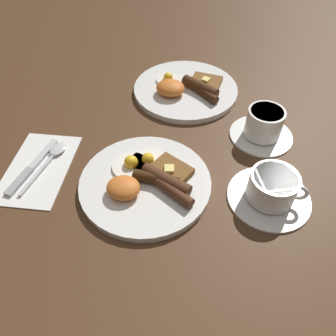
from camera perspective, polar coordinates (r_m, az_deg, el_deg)
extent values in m
plane|color=#4C301C|center=(0.69, -3.94, -3.04)|extent=(3.00, 3.00, 0.00)
cylinder|color=white|center=(0.68, -3.97, -2.64)|extent=(0.27, 0.27, 0.01)
cylinder|color=white|center=(0.70, -6.45, 0.30)|extent=(0.08, 0.08, 0.01)
sphere|color=yellow|center=(0.70, -6.45, 1.02)|extent=(0.03, 0.03, 0.03)
cylinder|color=white|center=(0.71, -3.52, 1.08)|extent=(0.08, 0.08, 0.01)
sphere|color=yellow|center=(0.70, -3.51, 1.60)|extent=(0.03, 0.03, 0.03)
ellipsoid|color=orange|center=(0.65, -7.79, -3.41)|extent=(0.07, 0.06, 0.03)
cylinder|color=#4A2716|center=(0.65, 0.25, -3.64)|extent=(0.11, 0.07, 0.02)
cylinder|color=#492715|center=(0.66, -0.30, -2.05)|extent=(0.11, 0.07, 0.03)
cylinder|color=#341C0A|center=(0.66, -2.02, -1.61)|extent=(0.10, 0.03, 0.02)
cube|color=brown|center=(0.68, 0.21, -0.67)|extent=(0.10, 0.10, 0.01)
cube|color=#F4E072|center=(0.67, 0.21, -0.10)|extent=(0.02, 0.02, 0.01)
cylinder|color=white|center=(0.94, 3.08, 13.49)|extent=(0.29, 0.29, 0.01)
cylinder|color=white|center=(0.96, 0.14, 15.13)|extent=(0.07, 0.07, 0.01)
sphere|color=yellow|center=(0.95, 0.02, 15.52)|extent=(0.03, 0.03, 0.03)
ellipsoid|color=orange|center=(0.90, 0.43, 13.78)|extent=(0.08, 0.07, 0.03)
cylinder|color=#371E0C|center=(0.90, 6.24, 12.97)|extent=(0.09, 0.08, 0.02)
cylinder|color=#3B200E|center=(0.91, 5.61, 13.87)|extent=(0.11, 0.08, 0.03)
cube|color=brown|center=(0.94, 6.57, 14.56)|extent=(0.09, 0.08, 0.01)
cube|color=#F4E072|center=(0.94, 6.63, 15.07)|extent=(0.03, 0.03, 0.01)
cylinder|color=white|center=(0.69, 17.13, -4.82)|extent=(0.17, 0.17, 0.01)
cylinder|color=white|center=(0.67, 17.73, -3.09)|extent=(0.09, 0.09, 0.06)
cylinder|color=brown|center=(0.65, 18.25, -1.61)|extent=(0.08, 0.08, 0.00)
torus|color=white|center=(0.67, 21.69, -3.97)|extent=(0.04, 0.01, 0.04)
cylinder|color=white|center=(0.82, 15.88, 5.61)|extent=(0.15, 0.15, 0.01)
cylinder|color=white|center=(0.80, 16.42, 7.60)|extent=(0.08, 0.08, 0.07)
cylinder|color=brown|center=(0.78, 16.90, 9.33)|extent=(0.07, 0.07, 0.00)
torus|color=white|center=(0.83, 16.83, 9.52)|extent=(0.01, 0.05, 0.04)
cube|color=white|center=(0.77, -21.62, 0.04)|extent=(0.16, 0.23, 0.01)
cube|color=silver|center=(0.79, -20.88, 2.37)|extent=(0.03, 0.10, 0.00)
cube|color=#9E9EA3|center=(0.75, -24.49, -2.09)|extent=(0.03, 0.08, 0.01)
ellipsoid|color=silver|center=(0.79, -18.63, 3.20)|extent=(0.04, 0.05, 0.01)
cube|color=silver|center=(0.75, -21.90, -1.10)|extent=(0.02, 0.12, 0.00)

